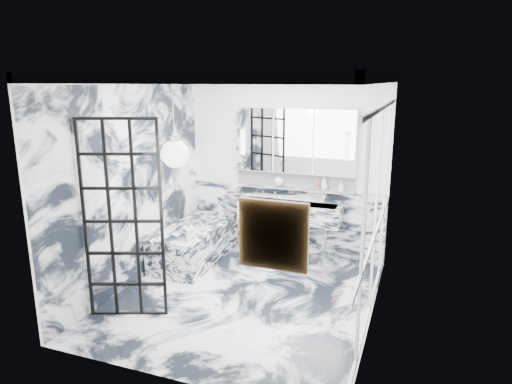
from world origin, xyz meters
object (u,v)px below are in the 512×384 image
at_px(trough_sink, 290,212).
at_px(crittall_door, 123,221).
at_px(mirror_cabinet, 294,141).
at_px(bathtub, 195,243).

bearing_deg(trough_sink, crittall_door, -117.53).
relative_size(crittall_door, trough_sink, 1.45).
bearing_deg(trough_sink, mirror_cabinet, 90.00).
bearing_deg(crittall_door, bathtub, 71.04).
bearing_deg(mirror_cabinet, crittall_door, -115.99).
relative_size(crittall_door, bathtub, 1.41).
xyz_separation_m(trough_sink, bathtub, (-1.33, -0.66, -0.45)).
relative_size(mirror_cabinet, bathtub, 1.15).
bearing_deg(mirror_cabinet, bathtub, -147.94).
distance_m(trough_sink, bathtub, 1.55).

